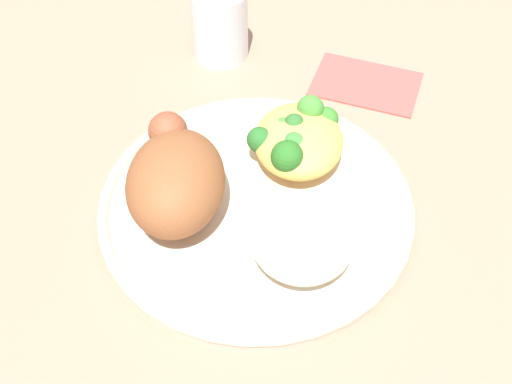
{
  "coord_description": "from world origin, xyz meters",
  "views": [
    {
      "loc": [
        -0.36,
        -0.02,
        0.45
      ],
      "look_at": [
        0.0,
        0.0,
        0.03
      ],
      "focal_mm": 44.41,
      "sensor_mm": 36.0,
      "label": 1
    }
  ],
  "objects_px": {
    "roasted_chicken": "(175,179)",
    "napkin": "(366,83)",
    "water_glass": "(220,24)",
    "mac_cheese_with_broccoli": "(298,138)",
    "plate": "(256,206)",
    "rice_pile": "(302,239)"
  },
  "relations": [
    {
      "from": "roasted_chicken",
      "to": "napkin",
      "type": "height_order",
      "value": "roasted_chicken"
    },
    {
      "from": "rice_pile",
      "to": "napkin",
      "type": "height_order",
      "value": "rice_pile"
    },
    {
      "from": "roasted_chicken",
      "to": "mac_cheese_with_broccoli",
      "type": "distance_m",
      "value": 0.12
    },
    {
      "from": "plate",
      "to": "roasted_chicken",
      "type": "bearing_deg",
      "value": 98.89
    },
    {
      "from": "water_glass",
      "to": "plate",
      "type": "bearing_deg",
      "value": -166.83
    },
    {
      "from": "water_glass",
      "to": "napkin",
      "type": "bearing_deg",
      "value": -105.49
    },
    {
      "from": "rice_pile",
      "to": "water_glass",
      "type": "height_order",
      "value": "water_glass"
    },
    {
      "from": "plate",
      "to": "mac_cheese_with_broccoli",
      "type": "xyz_separation_m",
      "value": [
        0.06,
        -0.04,
        0.03
      ]
    },
    {
      "from": "roasted_chicken",
      "to": "rice_pile",
      "type": "height_order",
      "value": "roasted_chicken"
    },
    {
      "from": "plate",
      "to": "rice_pile",
      "type": "distance_m",
      "value": 0.07
    },
    {
      "from": "rice_pile",
      "to": "napkin",
      "type": "relative_size",
      "value": 0.77
    },
    {
      "from": "water_glass",
      "to": "napkin",
      "type": "xyz_separation_m",
      "value": [
        -0.05,
        -0.16,
        -0.04
      ]
    },
    {
      "from": "mac_cheese_with_broccoli",
      "to": "water_glass",
      "type": "xyz_separation_m",
      "value": [
        0.18,
        0.09,
        -0.0
      ]
    },
    {
      "from": "mac_cheese_with_broccoli",
      "to": "plate",
      "type": "bearing_deg",
      "value": 148.88
    },
    {
      "from": "rice_pile",
      "to": "mac_cheese_with_broccoli",
      "type": "bearing_deg",
      "value": 3.08
    },
    {
      "from": "rice_pile",
      "to": "roasted_chicken",
      "type": "bearing_deg",
      "value": 68.05
    },
    {
      "from": "plate",
      "to": "mac_cheese_with_broccoli",
      "type": "distance_m",
      "value": 0.07
    },
    {
      "from": "plate",
      "to": "rice_pile",
      "type": "bearing_deg",
      "value": -142.91
    },
    {
      "from": "plate",
      "to": "roasted_chicken",
      "type": "relative_size",
      "value": 2.35
    },
    {
      "from": "rice_pile",
      "to": "plate",
      "type": "bearing_deg",
      "value": 37.09
    },
    {
      "from": "rice_pile",
      "to": "mac_cheese_with_broccoli",
      "type": "height_order",
      "value": "mac_cheese_with_broccoli"
    },
    {
      "from": "water_glass",
      "to": "rice_pile",
      "type": "bearing_deg",
      "value": -161.63
    }
  ]
}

